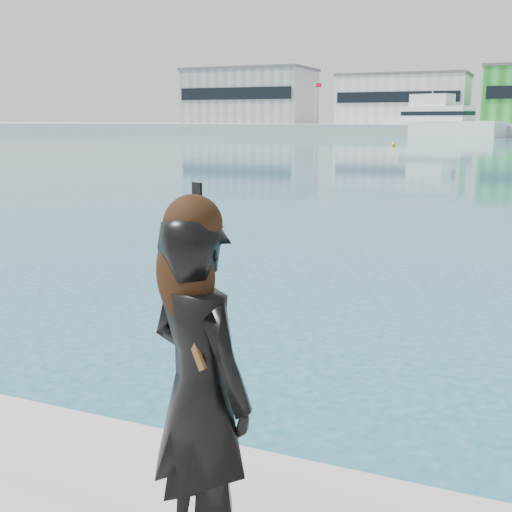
# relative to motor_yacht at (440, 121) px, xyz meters

# --- Properties ---
(warehouse_grey_left) EXTENTS (26.52, 16.36, 11.50)m
(warehouse_grey_left) POSITION_rel_motor_yacht_xyz_m (-42.30, 16.79, 5.15)
(warehouse_grey_left) COLOR gray
(warehouse_grey_left) RESTS_ON far_quay
(warehouse_white) EXTENTS (24.48, 15.35, 9.50)m
(warehouse_white) POSITION_rel_motor_yacht_xyz_m (-9.30, 16.79, 4.15)
(warehouse_white) COLOR silver
(warehouse_white) RESTS_ON far_quay
(flagpole_left) EXTENTS (1.28, 0.16, 8.00)m
(flagpole_left) POSITION_rel_motor_yacht_xyz_m (-25.21, 9.81, 3.93)
(flagpole_left) COLOR silver
(flagpole_left) RESTS_ON far_quay
(motor_yacht) EXTENTS (20.61, 11.67, 9.29)m
(motor_yacht) POSITION_rel_motor_yacht_xyz_m (0.00, 0.00, 0.00)
(motor_yacht) COLOR white
(motor_yacht) RESTS_ON ground
(buoy_far) EXTENTS (0.50, 0.50, 0.50)m
(buoy_far) POSITION_rel_motor_yacht_xyz_m (0.14, -39.85, -2.61)
(buoy_far) COLOR yellow
(buoy_far) RESTS_ON ground
(woman) EXTENTS (0.77, 0.65, 1.89)m
(woman) POSITION_rel_motor_yacht_xyz_m (13.28, -111.30, -0.85)
(woman) COLOR black
(woman) RESTS_ON near_quay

